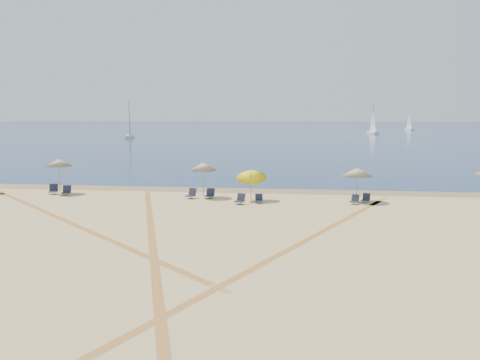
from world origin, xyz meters
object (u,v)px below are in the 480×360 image
at_px(umbrella_1, 59,162).
at_px(chair_6, 240,199).
at_px(umbrella_2, 203,166).
at_px(sailboat_0, 130,127).
at_px(umbrella_4, 357,172).
at_px(chair_3, 67,191).
at_px(chair_4, 191,194).
at_px(chair_8, 355,200).
at_px(chair_5, 210,194).
at_px(chair_7, 259,199).
at_px(chair_9, 366,198).
at_px(sailboat_1, 409,124).
at_px(chair_2, 53,190).
at_px(sailboat_2, 373,125).
at_px(umbrella_3, 251,174).

height_order(umbrella_1, chair_6, umbrella_1).
bearing_deg(umbrella_2, sailboat_0, 112.56).
xyz_separation_m(umbrella_4, chair_3, (-20.32, 0.11, -1.66)).
bearing_deg(chair_4, chair_3, -158.63).
distance_m(umbrella_2, chair_4, 2.08).
bearing_deg(chair_3, chair_6, -22.79).
height_order(chair_3, sailboat_0, sailboat_0).
relative_size(umbrella_1, umbrella_4, 1.13).
relative_size(chair_8, sailboat_0, 0.08).
bearing_deg(chair_5, chair_4, -164.30).
xyz_separation_m(chair_7, chair_9, (6.96, 1.16, -0.00)).
bearing_deg(sailboat_1, chair_3, -124.53).
height_order(chair_6, chair_9, chair_6).
bearing_deg(chair_6, chair_7, 43.34).
xyz_separation_m(umbrella_1, chair_2, (-0.30, -0.40, -1.94)).
relative_size(chair_2, sailboat_1, 0.11).
distance_m(umbrella_1, sailboat_2, 126.75).
height_order(chair_3, chair_4, chair_4).
relative_size(umbrella_3, chair_2, 2.84).
xyz_separation_m(chair_2, sailboat_1, (57.66, 162.58, 2.09)).
xyz_separation_m(chair_5, sailboat_1, (46.03, 163.03, 2.11)).
bearing_deg(chair_7, umbrella_4, 5.80).
xyz_separation_m(chair_8, sailboat_1, (36.37, 164.03, 2.14)).
relative_size(umbrella_3, chair_7, 3.88).
height_order(chair_5, chair_8, chair_5).
distance_m(chair_6, chair_8, 7.39).
height_order(umbrella_2, umbrella_4, umbrella_2).
relative_size(chair_5, chair_6, 0.92).
relative_size(umbrella_2, sailboat_1, 0.31).
height_order(chair_4, sailboat_0, sailboat_0).
xyz_separation_m(chair_6, sailboat_1, (43.70, 164.97, 2.11)).
xyz_separation_m(chair_2, chair_7, (15.14, -1.89, -0.06)).
bearing_deg(chair_9, sailboat_2, 100.88).
bearing_deg(chair_5, chair_3, -172.20).
distance_m(chair_3, chair_7, 14.03).
height_order(umbrella_3, sailboat_2, sailboat_2).
bearing_deg(umbrella_2, chair_3, -177.88).
bearing_deg(chair_8, umbrella_3, -159.43).
bearing_deg(umbrella_4, umbrella_1, 177.63).
height_order(umbrella_2, chair_2, umbrella_2).
bearing_deg(chair_9, chair_7, -151.84).
relative_size(chair_5, sailboat_2, 0.08).
xyz_separation_m(chair_3, chair_4, (9.17, -0.25, 0.00)).
relative_size(chair_7, sailboat_0, 0.07).
relative_size(sailboat_1, sailboat_2, 0.87).
bearing_deg(chair_2, umbrella_2, -19.88).
height_order(umbrella_3, chair_2, umbrella_3).
distance_m(umbrella_1, chair_3, 2.28).
bearing_deg(sailboat_2, chair_7, -115.09).
height_order(chair_8, sailboat_0, sailboat_0).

